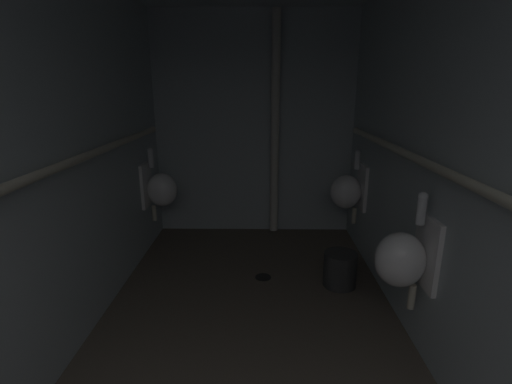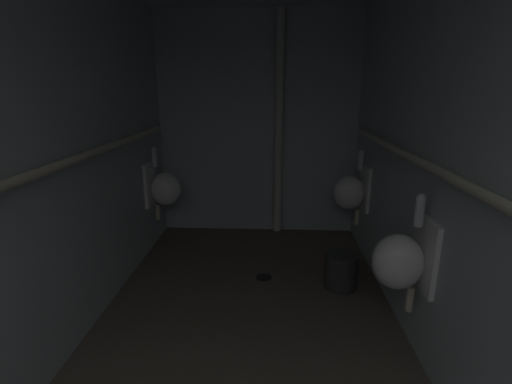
{
  "view_description": "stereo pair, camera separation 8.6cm",
  "coord_description": "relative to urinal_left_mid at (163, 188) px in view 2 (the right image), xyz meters",
  "views": [
    {
      "loc": [
        0.08,
        -0.08,
        1.63
      ],
      "look_at": [
        0.04,
        2.65,
        0.84
      ],
      "focal_mm": 25.97,
      "sensor_mm": 36.0,
      "label": 1
    },
    {
      "loc": [
        0.17,
        -0.08,
        1.63
      ],
      "look_at": [
        0.04,
        2.65,
        0.84
      ],
      "focal_mm": 25.97,
      "sensor_mm": 36.0,
      "label": 2
    }
  ],
  "objects": [
    {
      "name": "urinal_right_mid",
      "position": [
        1.88,
        -1.54,
        0.0
      ],
      "size": [
        0.32,
        0.3,
        0.76
      ],
      "color": "white"
    },
    {
      "name": "floor",
      "position": [
        0.94,
        -1.49,
        -0.68
      ],
      "size": [
        2.29,
        4.12,
        0.08
      ],
      "primitive_type": "cube",
      "color": "brown",
      "rests_on": "ground"
    },
    {
      "name": "supply_pipe_left",
      "position": [
        -0.09,
        -1.47,
        0.57
      ],
      "size": [
        0.06,
        3.41,
        0.06
      ],
      "color": "beige"
    },
    {
      "name": "wall_left",
      "position": [
        -0.18,
        -1.49,
        0.56
      ],
      "size": [
        0.06,
        4.12,
        2.4
      ],
      "primitive_type": "cube",
      "color": "#ADB9BB",
      "rests_on": "ground"
    },
    {
      "name": "urinal_right_far",
      "position": [
        1.88,
        -0.05,
        0.0
      ],
      "size": [
        0.32,
        0.3,
        0.76
      ],
      "color": "white"
    },
    {
      "name": "standpipe_back_wall",
      "position": [
        1.17,
        0.43,
        0.56
      ],
      "size": [
        0.09,
        0.09,
        2.35
      ],
      "primitive_type": "cylinder",
      "color": "beige",
      "rests_on": "ground"
    },
    {
      "name": "supply_pipe_right",
      "position": [
        1.97,
        -1.49,
        0.57
      ],
      "size": [
        0.06,
        3.35,
        0.06
      ],
      "color": "beige"
    },
    {
      "name": "wall_right",
      "position": [
        2.06,
        -1.49,
        0.56
      ],
      "size": [
        0.06,
        4.12,
        2.4
      ],
      "primitive_type": "cube",
      "color": "#ADB9BB",
      "rests_on": "ground"
    },
    {
      "name": "urinal_left_mid",
      "position": [
        0.0,
        0.0,
        0.0
      ],
      "size": [
        0.32,
        0.3,
        0.76
      ],
      "color": "white"
    },
    {
      "name": "waste_bin",
      "position": [
        1.69,
        -0.75,
        -0.49
      ],
      "size": [
        0.28,
        0.28,
        0.29
      ],
      "primitive_type": "cylinder",
      "color": "#2D2D2D",
      "rests_on": "ground"
    },
    {
      "name": "floor_drain",
      "position": [
        1.04,
        -0.64,
        -0.63
      ],
      "size": [
        0.14,
        0.14,
        0.01
      ],
      "primitive_type": "cylinder",
      "color": "black",
      "rests_on": "ground"
    },
    {
      "name": "wall_back",
      "position": [
        0.94,
        0.54,
        0.56
      ],
      "size": [
        2.29,
        0.06,
        2.4
      ],
      "primitive_type": "cube",
      "color": "#ADB9BB",
      "rests_on": "ground"
    }
  ]
}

